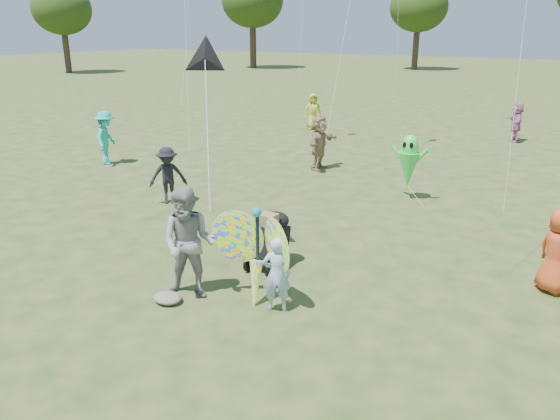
# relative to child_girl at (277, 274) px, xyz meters

# --- Properties ---
(ground) EXTENTS (160.00, 160.00, 0.00)m
(ground) POSITION_rel_child_girl_xyz_m (-0.70, 0.08, -0.63)
(ground) COLOR #51592B
(ground) RESTS_ON ground
(child_girl) EXTENTS (0.55, 0.49, 1.26)m
(child_girl) POSITION_rel_child_girl_xyz_m (0.00, 0.00, 0.00)
(child_girl) COLOR #9EB8E0
(child_girl) RESTS_ON ground
(adult_man) EXTENTS (1.15, 1.04, 1.93)m
(adult_man) POSITION_rel_child_girl_xyz_m (-1.50, -0.35, 0.34)
(adult_man) COLOR gray
(adult_man) RESTS_ON ground
(grey_bag) EXTENTS (0.50, 0.41, 0.16)m
(grey_bag) POSITION_rel_child_girl_xyz_m (-1.69, -0.73, -0.55)
(grey_bag) COLOR slate
(grey_bag) RESTS_ON ground
(crowd_a) EXTENTS (0.87, 0.83, 1.50)m
(crowd_a) POSITION_rel_child_girl_xyz_m (3.74, 3.04, 0.12)
(crowd_a) COLOR #CC4920
(crowd_a) RESTS_ON ground
(crowd_b) EXTENTS (1.07, 1.05, 1.48)m
(crowd_b) POSITION_rel_child_girl_xyz_m (-5.36, 3.38, 0.11)
(crowd_b) COLOR black
(crowd_b) RESTS_ON ground
(crowd_d) EXTENTS (0.53, 1.61, 1.74)m
(crowd_d) POSITION_rel_child_girl_xyz_m (-3.67, 8.58, 0.24)
(crowd_d) COLOR #99815E
(crowd_d) RESTS_ON ground
(crowd_g) EXTENTS (0.92, 0.85, 1.58)m
(crowd_g) POSITION_rel_child_girl_xyz_m (-7.23, 14.88, 0.16)
(crowd_g) COLOR #B2C12D
(crowd_g) RESTS_ON ground
(crowd_i) EXTENTS (1.12, 1.31, 1.76)m
(crowd_i) POSITION_rel_child_girl_xyz_m (-10.03, 5.55, 0.25)
(crowd_i) COLOR #21B7B1
(crowd_i) RESTS_ON ground
(crowd_j) EXTENTS (0.89, 1.52, 1.56)m
(crowd_j) POSITION_rel_child_girl_xyz_m (0.97, 16.67, 0.15)
(crowd_j) COLOR #C06DA2
(crowd_j) RESTS_ON ground
(jogging_stroller) EXTENTS (0.53, 1.06, 1.09)m
(jogging_stroller) POSITION_rel_child_girl_xyz_m (-0.98, 1.38, -0.02)
(jogging_stroller) COLOR black
(jogging_stroller) RESTS_ON ground
(butterfly_kite) EXTENTS (1.74, 0.75, 1.84)m
(butterfly_kite) POSITION_rel_child_girl_xyz_m (-0.44, 0.08, 0.22)
(butterfly_kite) COLOR #F62651
(butterfly_kite) RESTS_ON ground
(delta_kite_rig) EXTENTS (1.51, 1.68, 2.70)m
(delta_kite_rig) POSITION_rel_child_girl_xyz_m (-2.15, 1.09, 3.19)
(delta_kite_rig) COLOR black
(delta_kite_rig) RESTS_ON ground
(alien_kite) EXTENTS (1.12, 0.69, 1.74)m
(alien_kite) POSITION_rel_child_girl_xyz_m (-0.17, 6.89, 0.34)
(alien_kite) COLOR #36E84B
(alien_kite) RESTS_ON ground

